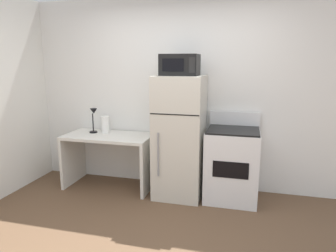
{
  "coord_description": "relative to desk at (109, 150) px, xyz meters",
  "views": [
    {
      "loc": [
        0.86,
        -2.44,
        1.74
      ],
      "look_at": [
        -0.06,
        1.1,
        0.97
      ],
      "focal_mm": 32.53,
      "sensor_mm": 36.0,
      "label": 1
    }
  ],
  "objects": [
    {
      "name": "paper_towel_roll",
      "position": [
        -0.1,
        0.11,
        0.34
      ],
      "size": [
        0.11,
        0.11,
        0.24
      ],
      "primitive_type": "cylinder",
      "color": "white",
      "rests_on": "desk"
    },
    {
      "name": "ground_plane",
      "position": [
        0.96,
        -1.32,
        -0.53
      ],
      "size": [
        12.0,
        12.0,
        0.0
      ],
      "primitive_type": "plane",
      "color": "brown"
    },
    {
      "name": "desk_lamp",
      "position": [
        -0.25,
        0.06,
        0.46
      ],
      "size": [
        0.14,
        0.12,
        0.35
      ],
      "color": "black",
      "rests_on": "desk"
    },
    {
      "name": "desk",
      "position": [
        0.0,
        0.0,
        0.0
      ],
      "size": [
        1.2,
        0.62,
        0.75
      ],
      "color": "silver",
      "rests_on": "ground"
    },
    {
      "name": "wall_back_white",
      "position": [
        0.96,
        0.38,
        0.77
      ],
      "size": [
        5.0,
        0.1,
        2.6
      ],
      "primitive_type": "cube",
      "color": "white",
      "rests_on": "ground"
    },
    {
      "name": "microwave",
      "position": [
        1.01,
        -0.03,
        1.18
      ],
      "size": [
        0.46,
        0.35,
        0.26
      ],
      "color": "black",
      "rests_on": "refrigerator"
    },
    {
      "name": "oven_range",
      "position": [
        1.69,
        0.02,
        -0.06
      ],
      "size": [
        0.65,
        0.61,
        1.1
      ],
      "color": "white",
      "rests_on": "ground"
    },
    {
      "name": "refrigerator",
      "position": [
        1.01,
        -0.01,
        0.26
      ],
      "size": [
        0.61,
        0.67,
        1.57
      ],
      "color": "beige",
      "rests_on": "ground"
    }
  ]
}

